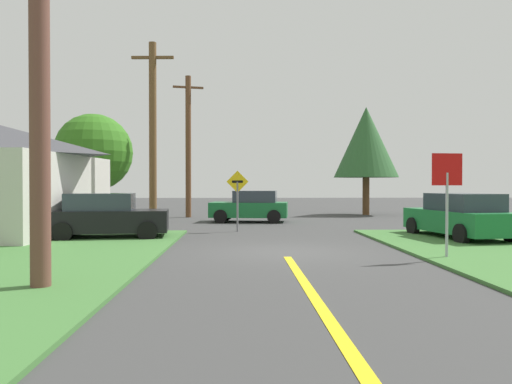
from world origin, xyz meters
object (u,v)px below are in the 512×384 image
(car_approaching_junction, at_px, (251,206))
(car_on_crossroad, at_px, (460,216))
(utility_pole_far, at_px, (188,145))
(pine_tree_center, at_px, (366,142))
(parked_car_near_building, at_px, (107,216))
(direction_sign, at_px, (237,194))
(utility_pole_near, at_px, (39,30))
(stop_sign, at_px, (447,184))
(oak_tree_left, at_px, (94,152))
(utility_pole_mid, at_px, (153,134))

(car_approaching_junction, bearing_deg, car_on_crossroad, 137.35)
(utility_pole_far, bearing_deg, pine_tree_center, 10.39)
(parked_car_near_building, bearing_deg, direction_sign, 23.12)
(car_on_crossroad, height_order, utility_pole_near, utility_pole_near)
(stop_sign, bearing_deg, oak_tree_left, -56.36)
(car_approaching_junction, xyz_separation_m, utility_pole_mid, (-4.28, -4.38, 3.29))
(parked_car_near_building, distance_m, oak_tree_left, 11.82)
(stop_sign, distance_m, car_approaching_junction, 14.03)
(car_approaching_junction, xyz_separation_m, parked_car_near_building, (-5.27, -7.95, -0.00))
(car_approaching_junction, distance_m, oak_tree_left, 9.83)
(utility_pole_mid, xyz_separation_m, pine_tree_center, (11.82, 10.23, 0.55))
(oak_tree_left, bearing_deg, car_approaching_junction, -17.97)
(utility_pole_mid, height_order, utility_pole_far, utility_pole_far)
(utility_pole_mid, xyz_separation_m, utility_pole_far, (0.65, 8.18, 0.19))
(stop_sign, bearing_deg, utility_pole_mid, -51.01)
(direction_sign, height_order, oak_tree_left, oak_tree_left)
(utility_pole_far, distance_m, oak_tree_left, 5.39)
(oak_tree_left, bearing_deg, pine_tree_center, 10.19)
(utility_pole_mid, bearing_deg, stop_sign, -44.30)
(car_on_crossroad, xyz_separation_m, pine_tree_center, (0.37, 14.35, 3.85))
(car_approaching_junction, relative_size, car_on_crossroad, 0.87)
(stop_sign, distance_m, direction_sign, 9.49)
(car_on_crossroad, bearing_deg, direction_sign, 59.53)
(car_approaching_junction, xyz_separation_m, utility_pole_near, (-4.16, -16.56, 3.89))
(utility_pole_near, height_order, utility_pole_far, utility_pole_near)
(car_on_crossroad, xyz_separation_m, direction_sign, (-7.83, 3.14, 0.75))
(car_on_crossroad, relative_size, utility_pole_far, 0.57)
(car_approaching_junction, bearing_deg, parked_car_near_building, 63.62)
(stop_sign, bearing_deg, car_approaching_junction, -76.97)
(stop_sign, height_order, oak_tree_left, oak_tree_left)
(car_approaching_junction, bearing_deg, utility_pole_mid, 52.83)
(utility_pole_far, bearing_deg, oak_tree_left, -170.24)
(parked_car_near_building, relative_size, direction_sign, 1.71)
(parked_car_near_building, bearing_deg, pine_tree_center, 40.91)
(oak_tree_left, bearing_deg, direction_sign, -44.98)
(utility_pole_far, relative_size, direction_sign, 3.34)
(car_approaching_junction, height_order, direction_sign, direction_sign)
(direction_sign, bearing_deg, parked_car_near_building, -150.67)
(car_on_crossroad, distance_m, utility_pole_mid, 12.60)
(utility_pole_near, bearing_deg, parked_car_near_building, 97.36)
(direction_sign, bearing_deg, utility_pole_mid, 164.84)
(car_approaching_junction, distance_m, utility_pole_far, 6.30)
(pine_tree_center, bearing_deg, stop_sign, -98.43)
(parked_car_near_building, height_order, oak_tree_left, oak_tree_left)
(car_approaching_junction, relative_size, parked_car_near_building, 0.98)
(stop_sign, distance_m, utility_pole_mid, 12.76)
(utility_pole_near, distance_m, utility_pole_mid, 12.20)
(pine_tree_center, bearing_deg, utility_pole_far, -169.61)
(stop_sign, distance_m, utility_pole_near, 9.91)
(car_approaching_junction, relative_size, utility_pole_mid, 0.52)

